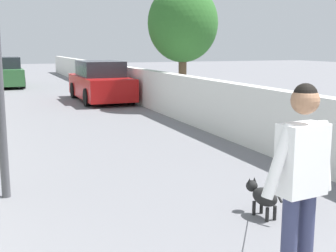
{
  "coord_description": "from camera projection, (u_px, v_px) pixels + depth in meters",
  "views": [
    {
      "loc": [
        -0.94,
        2.31,
        2.12
      ],
      "look_at": [
        4.81,
        0.03,
        1.0
      ],
      "focal_mm": 47.7,
      "sensor_mm": 36.0,
      "label": 1
    }
  ],
  "objects": [
    {
      "name": "car_near",
      "position": [
        100.0,
        83.0,
        17.18
      ],
      "size": [
        4.37,
        1.8,
        1.54
      ],
      "color": "#B71414",
      "rests_on": "ground"
    },
    {
      "name": "dog",
      "position": [
        263.0,
        196.0,
        5.55
      ],
      "size": [
        2.05,
        0.99,
        1.06
      ],
      "color": "black",
      "rests_on": "ground"
    },
    {
      "name": "tree_right_mid",
      "position": [
        183.0,
        24.0,
        14.83
      ],
      "size": [
        2.34,
        2.34,
        4.15
      ],
      "color": "brown",
      "rests_on": "ground"
    },
    {
      "name": "ground_plane",
      "position": [
        67.0,
        110.0,
        14.88
      ],
      "size": [
        80.0,
        80.0,
        0.0
      ],
      "primitive_type": "plane",
      "color": "slate"
    },
    {
      "name": "car_far",
      "position": [
        5.0,
        73.0,
        23.18
      ],
      "size": [
        4.34,
        1.8,
        1.54
      ],
      "color": "#336B38",
      "rests_on": "ground"
    },
    {
      "name": "fence_right",
      "position": [
        166.0,
        93.0,
        13.94
      ],
      "size": [
        48.0,
        0.3,
        1.29
      ],
      "primitive_type": "cube",
      "color": "silver",
      "rests_on": "ground"
    },
    {
      "name": "person_skateboarder",
      "position": [
        301.0,
        175.0,
        3.5
      ],
      "size": [
        0.26,
        0.72,
        1.75
      ],
      "color": "#333859",
      "rests_on": "skateboard"
    }
  ]
}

